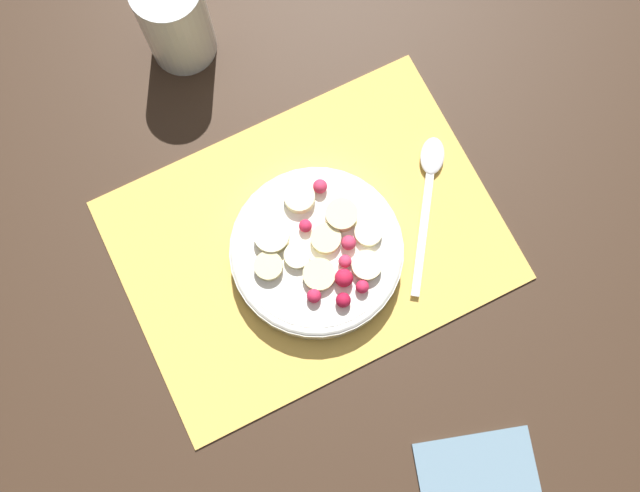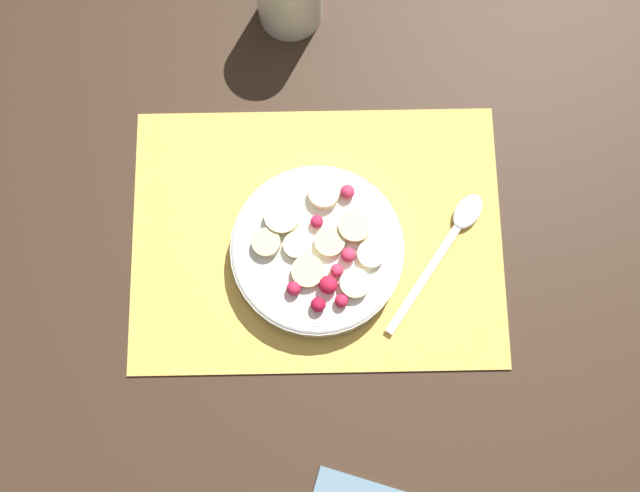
# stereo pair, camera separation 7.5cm
# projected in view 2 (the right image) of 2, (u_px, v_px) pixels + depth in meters

# --- Properties ---
(ground_plane) EXTENTS (3.00, 3.00, 0.00)m
(ground_plane) POSITION_uv_depth(u_px,v_px,m) (316.00, 237.00, 0.79)
(ground_plane) COLOR #382619
(placemat) EXTENTS (0.41, 0.30, 0.01)m
(placemat) POSITION_uv_depth(u_px,v_px,m) (316.00, 236.00, 0.79)
(placemat) COLOR #E0B251
(placemat) RESTS_ON ground_plane
(fruit_bowl) EXTENTS (0.19, 0.19, 0.05)m
(fruit_bowl) POSITION_uv_depth(u_px,v_px,m) (320.00, 249.00, 0.76)
(fruit_bowl) COLOR silver
(fruit_bowl) RESTS_ON placemat
(spoon) EXTENTS (0.12, 0.16, 0.01)m
(spoon) POSITION_uv_depth(u_px,v_px,m) (452.00, 234.00, 0.78)
(spoon) COLOR silver
(spoon) RESTS_ON placemat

